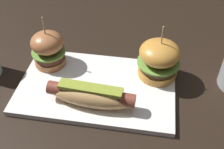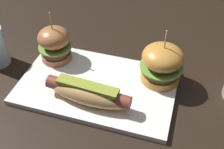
{
  "view_description": "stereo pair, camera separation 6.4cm",
  "coord_description": "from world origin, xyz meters",
  "px_view_note": "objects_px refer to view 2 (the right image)",
  "views": [
    {
      "loc": [
        0.11,
        -0.47,
        0.49
      ],
      "look_at": [
        0.04,
        0.0,
        0.05
      ],
      "focal_mm": 45.46,
      "sensor_mm": 36.0,
      "label": 1
    },
    {
      "loc": [
        0.17,
        -0.45,
        0.49
      ],
      "look_at": [
        0.04,
        0.0,
        0.05
      ],
      "focal_mm": 45.46,
      "sensor_mm": 36.0,
      "label": 2
    }
  ],
  "objects_px": {
    "slider_left": "(55,44)",
    "slider_right": "(162,63)",
    "hot_dog": "(89,93)",
    "platter_main": "(97,86)"
  },
  "relations": [
    {
      "from": "slider_left",
      "to": "slider_right",
      "type": "height_order",
      "value": "slider_right"
    },
    {
      "from": "hot_dog",
      "to": "slider_right",
      "type": "relative_size",
      "value": 1.41
    },
    {
      "from": "hot_dog",
      "to": "slider_left",
      "type": "bearing_deg",
      "value": 138.83
    },
    {
      "from": "platter_main",
      "to": "slider_right",
      "type": "bearing_deg",
      "value": 23.81
    },
    {
      "from": "slider_right",
      "to": "hot_dog",
      "type": "bearing_deg",
      "value": -138.39
    },
    {
      "from": "slider_left",
      "to": "slider_right",
      "type": "bearing_deg",
      "value": 0.18
    },
    {
      "from": "hot_dog",
      "to": "slider_right",
      "type": "bearing_deg",
      "value": 41.61
    },
    {
      "from": "hot_dog",
      "to": "slider_left",
      "type": "height_order",
      "value": "slider_left"
    },
    {
      "from": "slider_left",
      "to": "slider_right",
      "type": "xyz_separation_m",
      "value": [
        0.27,
        0.0,
        0.0
      ]
    },
    {
      "from": "slider_right",
      "to": "slider_left",
      "type": "bearing_deg",
      "value": -179.82
    }
  ]
}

